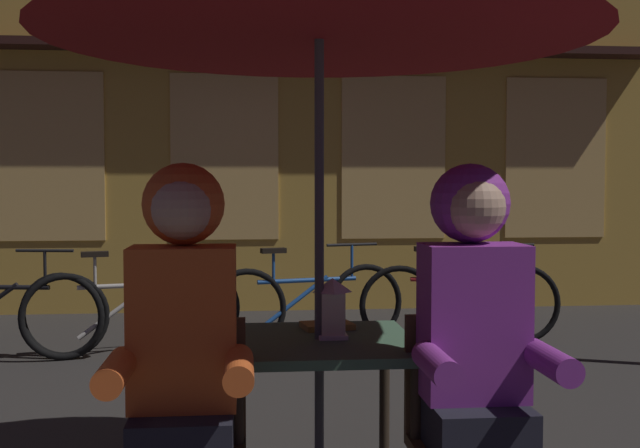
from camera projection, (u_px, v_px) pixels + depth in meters
name	position (u px, v px, depth m)	size (l,w,h in m)	color
cafe_table	(319.00, 365.00, 2.94)	(0.72, 0.72, 0.74)	#42664C
lantern	(332.00, 306.00, 2.95)	(0.11, 0.11, 0.23)	white
chair_left	(185.00, 439.00, 2.54)	(0.40, 0.40, 0.87)	#513823
chair_right	(469.00, 430.00, 2.63)	(0.40, 0.40, 0.87)	#513823
person_left_hooded	(183.00, 335.00, 2.46)	(0.45, 0.56, 1.40)	black
person_right_hooded	(475.00, 330.00, 2.55)	(0.45, 0.56, 1.40)	black
shopfront_building	(225.00, 17.00, 8.13)	(10.00, 0.93, 6.20)	gold
bicycle_third	(134.00, 311.00, 5.95)	(1.64, 0.46, 0.84)	black
bicycle_fourth	(307.00, 304.00, 6.26)	(1.64, 0.44, 0.84)	black
bicycle_fifth	(460.00, 303.00, 6.34)	(1.68, 0.12, 0.84)	black
book	(327.00, 326.00, 3.14)	(0.20, 0.14, 0.02)	olive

